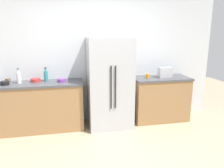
% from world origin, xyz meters
% --- Properties ---
extents(ground_plane, '(10.35, 10.35, 0.00)m').
position_xyz_m(ground_plane, '(0.00, 0.00, 0.00)').
color(ground_plane, tan).
extents(kitchen_back_panel, '(5.18, 0.10, 2.73)m').
position_xyz_m(kitchen_back_panel, '(0.00, 1.80, 1.37)').
color(kitchen_back_panel, silver).
rests_on(kitchen_back_panel, ground_plane).
extents(counter_left, '(1.57, 0.59, 0.93)m').
position_xyz_m(counter_left, '(-1.06, 1.46, 0.46)').
color(counter_left, '#9E7247').
rests_on(counter_left, ground_plane).
extents(counter_right, '(1.17, 0.59, 0.93)m').
position_xyz_m(counter_right, '(1.35, 1.46, 0.46)').
color(counter_right, '#9E7247').
rests_on(counter_right, ground_plane).
extents(refrigerator, '(0.84, 0.72, 1.75)m').
position_xyz_m(refrigerator, '(0.24, 1.38, 0.87)').
color(refrigerator, '#B7BABF').
rests_on(refrigerator, ground_plane).
extents(toaster, '(0.27, 0.14, 0.21)m').
position_xyz_m(toaster, '(1.42, 1.44, 1.03)').
color(toaster, silver).
rests_on(toaster, counter_right).
extents(bottle_a, '(0.08, 0.08, 0.28)m').
position_xyz_m(bottle_a, '(-1.43, 1.48, 1.03)').
color(bottle_a, white).
rests_on(bottle_a, counter_left).
extents(bottle_b, '(0.08, 0.08, 0.27)m').
position_xyz_m(bottle_b, '(-0.96, 1.56, 1.03)').
color(bottle_b, teal).
rests_on(bottle_b, counter_left).
extents(cup_a, '(0.08, 0.08, 0.09)m').
position_xyz_m(cup_a, '(1.05, 1.45, 0.97)').
color(cup_a, orange).
rests_on(cup_a, counter_right).
extents(cup_b, '(0.09, 0.09, 0.09)m').
position_xyz_m(cup_b, '(-1.64, 1.55, 0.97)').
color(cup_b, brown).
rests_on(cup_b, counter_left).
extents(bowl_a, '(0.16, 0.16, 0.06)m').
position_xyz_m(bowl_a, '(-0.67, 1.45, 0.96)').
color(bowl_a, purple).
rests_on(bowl_a, counter_left).
extents(bowl_b, '(0.18, 0.18, 0.06)m').
position_xyz_m(bowl_b, '(-1.15, 1.55, 0.96)').
color(bowl_b, red).
rests_on(bowl_b, counter_left).
extents(bowl_c, '(0.15, 0.15, 0.07)m').
position_xyz_m(bowl_c, '(-1.66, 1.40, 0.96)').
color(bowl_c, black).
rests_on(bowl_c, counter_left).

